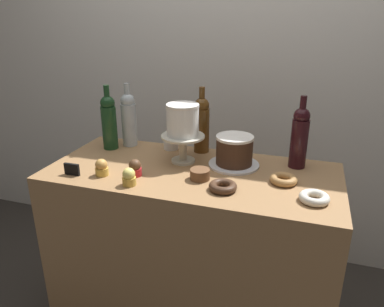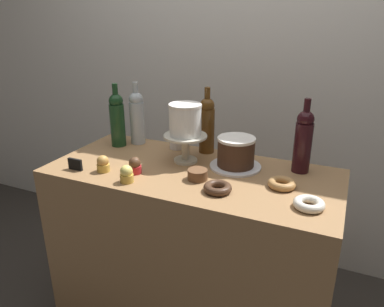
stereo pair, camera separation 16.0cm
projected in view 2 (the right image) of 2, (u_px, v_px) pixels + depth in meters
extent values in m
cube|color=silver|center=(250.00, 60.00, 2.23)|extent=(6.00, 0.05, 2.60)
cube|color=#997047|center=(192.00, 256.00, 1.79)|extent=(1.28, 0.59, 0.92)
cylinder|color=beige|center=(186.00, 160.00, 1.72)|extent=(0.11, 0.11, 0.01)
cylinder|color=beige|center=(185.00, 148.00, 1.70)|extent=(0.04, 0.04, 0.11)
cylinder|color=beige|center=(185.00, 136.00, 1.68)|extent=(0.20, 0.20, 0.01)
cylinder|color=white|center=(185.00, 121.00, 1.65)|extent=(0.15, 0.15, 0.13)
cylinder|color=white|center=(185.00, 105.00, 1.63)|extent=(0.15, 0.15, 0.01)
cylinder|color=white|center=(235.00, 166.00, 1.66)|extent=(0.23, 0.23, 0.01)
cylinder|color=#3D2619|center=(236.00, 153.00, 1.63)|extent=(0.16, 0.16, 0.12)
cylinder|color=white|center=(237.00, 139.00, 1.61)|extent=(0.17, 0.17, 0.01)
cylinder|color=#B2BCC1|center=(137.00, 123.00, 1.93)|extent=(0.08, 0.08, 0.22)
sphere|color=#B2BCC1|center=(136.00, 99.00, 1.88)|extent=(0.07, 0.07, 0.07)
cylinder|color=#B2BCC1|center=(135.00, 89.00, 1.87)|extent=(0.03, 0.03, 0.08)
cylinder|color=#5B3814|center=(207.00, 131.00, 1.80)|extent=(0.08, 0.08, 0.22)
sphere|color=#5B3814|center=(207.00, 105.00, 1.76)|extent=(0.07, 0.07, 0.07)
cylinder|color=#5B3814|center=(207.00, 95.00, 1.74)|extent=(0.03, 0.03, 0.08)
cylinder|color=#193D1E|center=(118.00, 125.00, 1.89)|extent=(0.08, 0.08, 0.22)
sphere|color=#193D1E|center=(116.00, 101.00, 1.85)|extent=(0.07, 0.07, 0.07)
cylinder|color=#193D1E|center=(115.00, 91.00, 1.83)|extent=(0.03, 0.03, 0.08)
cylinder|color=black|center=(302.00, 148.00, 1.58)|extent=(0.08, 0.08, 0.22)
sphere|color=black|center=(306.00, 119.00, 1.53)|extent=(0.07, 0.07, 0.07)
cylinder|color=black|center=(307.00, 107.00, 1.52)|extent=(0.03, 0.03, 0.08)
cylinder|color=red|center=(135.00, 169.00, 1.59)|extent=(0.06, 0.06, 0.03)
sphere|color=brown|center=(135.00, 163.00, 1.58)|extent=(0.05, 0.05, 0.05)
cylinder|color=gold|center=(103.00, 168.00, 1.61)|extent=(0.06, 0.06, 0.03)
sphere|color=#CC9347|center=(103.00, 161.00, 1.60)|extent=(0.05, 0.05, 0.05)
cylinder|color=gold|center=(127.00, 178.00, 1.51)|extent=(0.06, 0.06, 0.03)
sphere|color=#EFDB6B|center=(126.00, 171.00, 1.50)|extent=(0.05, 0.05, 0.05)
torus|color=#472D1E|center=(218.00, 188.00, 1.43)|extent=(0.11, 0.11, 0.03)
torus|color=#B27F47|center=(282.00, 184.00, 1.46)|extent=(0.11, 0.11, 0.03)
torus|color=silver|center=(309.00, 204.00, 1.31)|extent=(0.11, 0.11, 0.03)
cylinder|color=brown|center=(198.00, 178.00, 1.54)|extent=(0.08, 0.08, 0.01)
cylinder|color=brown|center=(198.00, 176.00, 1.53)|extent=(0.08, 0.08, 0.01)
cylinder|color=brown|center=(198.00, 173.00, 1.53)|extent=(0.08, 0.08, 0.01)
cylinder|color=brown|center=(198.00, 171.00, 1.53)|extent=(0.08, 0.08, 0.01)
cube|color=black|center=(75.00, 164.00, 1.62)|extent=(0.07, 0.01, 0.05)
cylinder|color=white|center=(177.00, 140.00, 1.88)|extent=(0.08, 0.08, 0.09)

